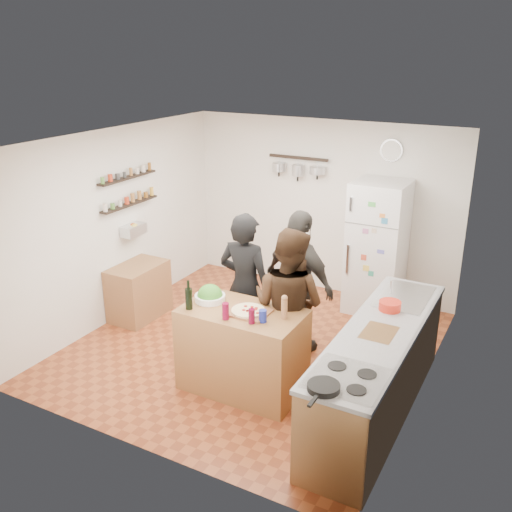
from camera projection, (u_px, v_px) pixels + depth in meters
The scene contains 26 objects.
room_shell at pixel (267, 241), 6.81m from camera, with size 4.20×4.20×4.20m.
prep_island at pixel (243, 350), 5.96m from camera, with size 1.25×0.72×0.91m, color olive.
pizza_board at pixel (248, 312), 5.74m from camera, with size 0.42×0.34×0.02m, color brown.
pizza at pixel (248, 310), 5.74m from camera, with size 0.34×0.34×0.02m, color beige.
salad_bowl at pixel (210, 298), 6.02m from camera, with size 0.32×0.32×0.06m, color white.
wine_bottle at pixel (189, 299), 5.80m from camera, with size 0.07×0.07×0.22m, color black.
wine_glass_near at pixel (226, 311), 5.60m from camera, with size 0.07×0.07×0.17m, color maroon.
wine_glass_far at pixel (252, 316), 5.51m from camera, with size 0.06×0.06×0.15m, color #54071F.
pepper_mill at pixel (284, 309), 5.61m from camera, with size 0.06×0.06×0.20m, color #96633F.
salt_canister at pixel (263, 316), 5.55m from camera, with size 0.08×0.08×0.13m, color navy.
person_left at pixel (245, 287), 6.45m from camera, with size 0.64×0.42×1.75m, color black.
person_center at pixel (288, 306), 6.02m from camera, with size 0.84×0.65×1.72m, color black.
person_back at pixel (299, 283), 6.58m from camera, with size 1.01×0.42×1.73m, color #2B2927.
counter_run at pixel (377, 372), 5.56m from camera, with size 0.63×2.63×0.90m, color #9E7042.
stove_top at pixel (346, 379), 4.61m from camera, with size 0.60×0.62×0.02m, color white.
skillet at pixel (324, 387), 4.45m from camera, with size 0.26×0.26×0.05m, color black.
sink at pixel (404, 297), 6.10m from camera, with size 0.50×0.80×0.03m, color silver.
cutting_board at pixel (379, 333), 5.35m from camera, with size 0.30×0.40×0.02m, color brown.
red_bowl at pixel (390, 306), 5.78m from camera, with size 0.22×0.22×0.09m, color red.
fridge at pixel (377, 247), 7.63m from camera, with size 0.70×0.68×1.80m, color white.
wall_clock at pixel (391, 150), 7.47m from camera, with size 0.30×0.30×0.03m, color silver.
spice_shelf_lower at pixel (130, 204), 7.43m from camera, with size 0.12×1.00×0.03m, color black.
spice_shelf_upper at pixel (128, 178), 7.31m from camera, with size 0.12×1.00×0.03m, color black.
produce_basket at pixel (134, 230), 7.54m from camera, with size 0.18×0.35×0.14m, color silver.
side_table at pixel (139, 291), 7.60m from camera, with size 0.50×0.80×0.73m, color olive.
pot_rack at pixel (298, 158), 8.05m from camera, with size 0.90×0.04×0.04m, color black.
Camera 1 is at (2.95, -5.35, 3.46)m, focal length 40.00 mm.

